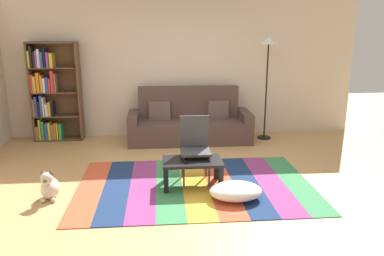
{
  "coord_description": "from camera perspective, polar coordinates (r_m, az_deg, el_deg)",
  "views": [
    {
      "loc": [
        -0.47,
        -4.87,
        2.05
      ],
      "look_at": [
        -0.01,
        0.46,
        0.65
      ],
      "focal_mm": 35.41,
      "sensor_mm": 36.0,
      "label": 1
    }
  ],
  "objects": [
    {
      "name": "tv_remote",
      "position": [
        4.96,
        -1.06,
        -5.0
      ],
      "size": [
        0.06,
        0.15,
        0.02
      ],
      "primitive_type": "cube",
      "rotation": [
        0.0,
        0.0,
        0.1
      ],
      "color": "black",
      "rests_on": "coffee_table"
    },
    {
      "name": "back_wall",
      "position": [
        7.46,
        -1.37,
        9.28
      ],
      "size": [
        6.8,
        0.1,
        2.7
      ],
      "primitive_type": "cube",
      "color": "beige",
      "rests_on": "ground_plane"
    },
    {
      "name": "folding_chair",
      "position": [
        5.2,
        0.43,
        -2.28
      ],
      "size": [
        0.4,
        0.4,
        0.9
      ],
      "rotation": [
        0.0,
        0.0,
        -0.72
      ],
      "color": "#38383D",
      "rests_on": "ground_plane"
    },
    {
      "name": "coffee_table",
      "position": [
        5.05,
        0.05,
        -5.54
      ],
      "size": [
        0.79,
        0.48,
        0.36
      ],
      "color": "black",
      "rests_on": "rug"
    },
    {
      "name": "rug",
      "position": [
        5.17,
        0.44,
        -8.62
      ],
      "size": [
        3.14,
        2.07,
        0.01
      ],
      "color": "#C64C2D",
      "rests_on": "ground_plane"
    },
    {
      "name": "standing_lamp",
      "position": [
        7.22,
        11.38,
        10.87
      ],
      "size": [
        0.32,
        0.32,
        1.93
      ],
      "color": "black",
      "rests_on": "ground_plane"
    },
    {
      "name": "ground_plane",
      "position": [
        5.3,
        0.5,
        -8.08
      ],
      "size": [
        14.0,
        14.0,
        0.0
      ],
      "primitive_type": "plane",
      "color": "tan"
    },
    {
      "name": "dog",
      "position": [
        5.06,
        -20.66,
        -8.28
      ],
      "size": [
        0.22,
        0.35,
        0.4
      ],
      "color": "beige",
      "rests_on": "ground_plane"
    },
    {
      "name": "couch",
      "position": [
        7.12,
        -0.39,
        0.74
      ],
      "size": [
        2.26,
        0.8,
        1.0
      ],
      "color": "#4C3833",
      "rests_on": "ground_plane"
    },
    {
      "name": "pouf",
      "position": [
        4.76,
        6.6,
        -9.42
      ],
      "size": [
        0.65,
        0.47,
        0.21
      ],
      "primitive_type": "ellipsoid",
      "color": "white",
      "rests_on": "rug"
    },
    {
      "name": "bookshelf",
      "position": [
        7.54,
        -20.52,
        4.78
      ],
      "size": [
        0.9,
        0.28,
        1.83
      ],
      "color": "brown",
      "rests_on": "ground_plane"
    }
  ]
}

